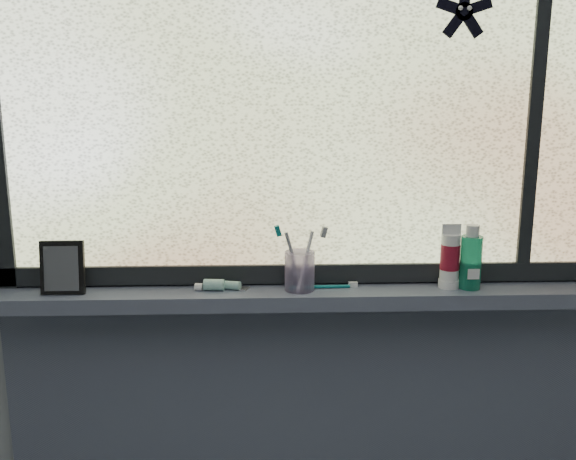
% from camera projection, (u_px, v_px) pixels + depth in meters
% --- Properties ---
extents(wall_back, '(3.00, 0.01, 2.50)m').
position_uv_depth(wall_back, '(301.00, 198.00, 1.70)').
color(wall_back, '#9EA3A8').
rests_on(wall_back, ground).
extents(windowsill, '(1.62, 0.14, 0.04)m').
position_uv_depth(windowsill, '(302.00, 296.00, 1.69)').
color(windowsill, '#545B70').
rests_on(windowsill, wall_back).
extents(sill_apron, '(1.62, 0.02, 0.98)m').
position_uv_depth(sill_apron, '(300.00, 458.00, 1.85)').
color(sill_apron, '#545B70').
rests_on(sill_apron, floor).
extents(window_pane, '(1.50, 0.01, 1.00)m').
position_uv_depth(window_pane, '(302.00, 90.00, 1.62)').
color(window_pane, silver).
rests_on(window_pane, wall_back).
extents(frame_bottom, '(1.60, 0.03, 0.05)m').
position_uv_depth(frame_bottom, '(301.00, 273.00, 1.72)').
color(frame_bottom, black).
rests_on(frame_bottom, windowsill).
extents(frame_mullion, '(0.03, 0.03, 1.00)m').
position_uv_depth(frame_mullion, '(536.00, 90.00, 1.64)').
color(frame_mullion, black).
rests_on(frame_mullion, wall_back).
extents(starfish_sticker, '(0.15, 0.02, 0.15)m').
position_uv_depth(starfish_sticker, '(464.00, 11.00, 1.58)').
color(starfish_sticker, black).
rests_on(starfish_sticker, window_pane).
extents(vanity_mirror, '(0.11, 0.06, 0.14)m').
position_uv_depth(vanity_mirror, '(62.00, 267.00, 1.63)').
color(vanity_mirror, black).
rests_on(vanity_mirror, windowsill).
extents(toothpaste_tube, '(0.17, 0.06, 0.03)m').
position_uv_depth(toothpaste_tube, '(221.00, 285.00, 1.67)').
color(toothpaste_tube, white).
rests_on(toothpaste_tube, windowsill).
extents(toothbrush_cup, '(0.08, 0.08, 0.10)m').
position_uv_depth(toothbrush_cup, '(300.00, 271.00, 1.66)').
color(toothbrush_cup, '#B8A0D4').
rests_on(toothbrush_cup, windowsill).
extents(toothbrush_lying, '(0.20, 0.02, 0.01)m').
position_uv_depth(toothbrush_lying, '(320.00, 286.00, 1.69)').
color(toothbrush_lying, '#0C7272').
rests_on(toothbrush_lying, windowsill).
extents(mouthwash_bottle, '(0.07, 0.07, 0.14)m').
position_uv_depth(mouthwash_bottle, '(471.00, 257.00, 1.67)').
color(mouthwash_bottle, '#1E9B72').
rests_on(mouthwash_bottle, windowsill).
extents(cream_tube, '(0.05, 0.05, 0.12)m').
position_uv_depth(cream_tube, '(450.00, 254.00, 1.67)').
color(cream_tube, silver).
rests_on(cream_tube, windowsill).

